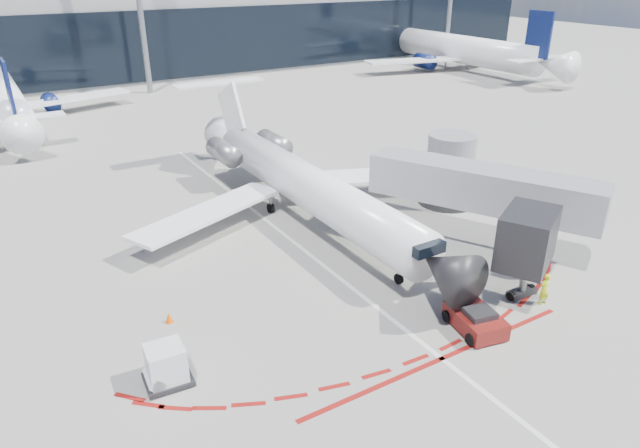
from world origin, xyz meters
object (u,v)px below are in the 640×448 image
pushback_tug (475,320)px  ramp_worker (545,289)px  uld_container (166,366)px  regional_jet (300,181)px

pushback_tug → ramp_worker: bearing=9.1°
uld_container → regional_jet: bearing=46.8°
regional_jet → uld_container: regional_jet is taller
regional_jet → pushback_tug: regional_jet is taller
uld_container → ramp_worker: bearing=-8.5°
regional_jet → pushback_tug: bearing=-88.5°
pushback_tug → uld_container: 13.51m
ramp_worker → uld_container: bearing=-11.5°
regional_jet → uld_container: (-12.60, -11.63, -1.54)m
pushback_tug → uld_container: bearing=175.6°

